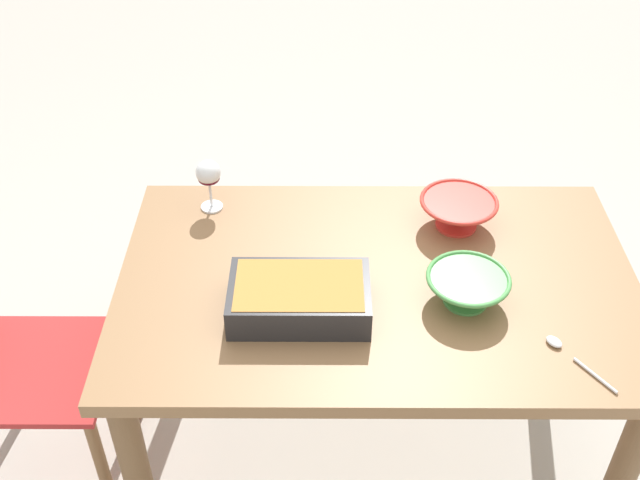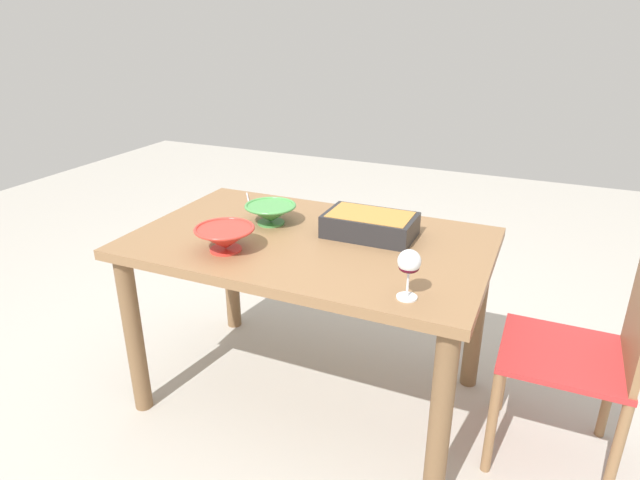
# 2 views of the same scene
# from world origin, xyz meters

# --- Properties ---
(ground_plane) EXTENTS (8.00, 8.00, 0.00)m
(ground_plane) POSITION_xyz_m (0.00, 0.00, 0.00)
(ground_plane) COLOR #B2ADA3
(dining_table) EXTENTS (1.40, 0.87, 0.75)m
(dining_table) POSITION_xyz_m (0.00, 0.00, 0.64)
(dining_table) COLOR olive
(dining_table) RESTS_ON ground_plane
(chair) EXTENTS (0.43, 0.41, 0.82)m
(chair) POSITION_xyz_m (1.05, 0.05, 0.46)
(chair) COLOR #B22D2D
(chair) RESTS_ON ground_plane
(wine_glass) EXTENTS (0.07, 0.07, 0.16)m
(wine_glass) POSITION_xyz_m (0.48, -0.32, 0.87)
(wine_glass) COLOR white
(wine_glass) RESTS_ON dining_table
(casserole_dish) EXTENTS (0.35, 0.22, 0.09)m
(casserole_dish) POSITION_xyz_m (0.21, 0.12, 0.81)
(casserole_dish) COLOR #262628
(casserole_dish) RESTS_ON dining_table
(mixing_bowl) EXTENTS (0.23, 0.23, 0.09)m
(mixing_bowl) POSITION_xyz_m (-0.24, -0.23, 0.81)
(mixing_bowl) COLOR red
(mixing_bowl) RESTS_ON dining_table
(small_bowl) EXTENTS (0.22, 0.22, 0.09)m
(small_bowl) POSITION_xyz_m (-0.22, 0.09, 0.80)
(small_bowl) COLOR #4C994C
(small_bowl) RESTS_ON dining_table
(serving_spoon) EXTENTS (0.14, 0.19, 0.01)m
(serving_spoon) POSITION_xyz_m (-0.44, 0.27, 0.76)
(serving_spoon) COLOR silver
(serving_spoon) RESTS_ON dining_table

